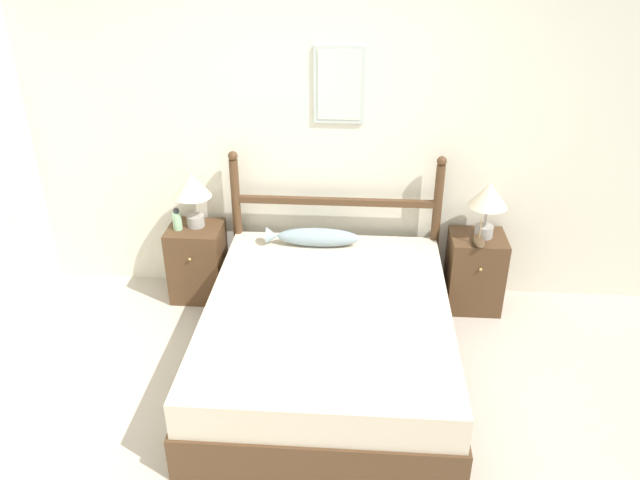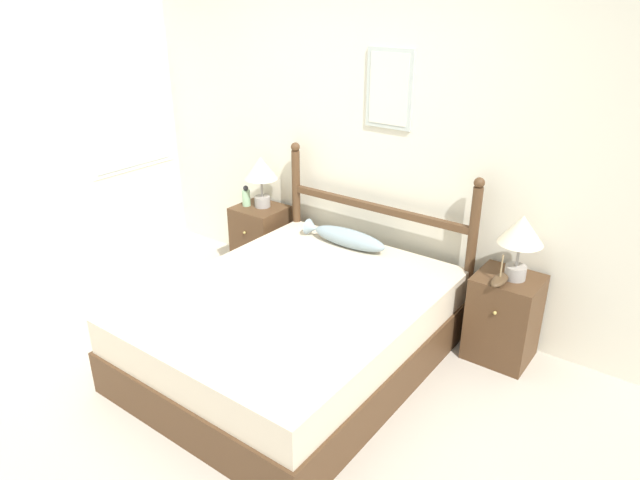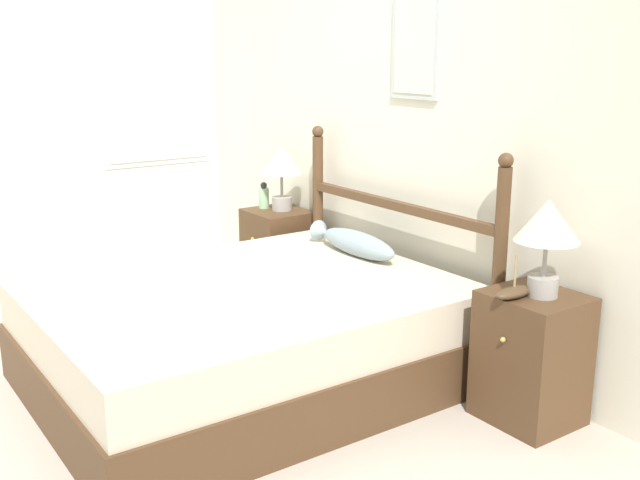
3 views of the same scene
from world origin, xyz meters
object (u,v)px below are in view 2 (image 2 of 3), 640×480
object	(u,v)px
bottle	(246,197)
bed	(296,327)
table_lamp_right	(521,234)
model_boat	(500,280)
fish_pillow	(345,237)
nightstand_left	(261,240)
nightstand_right	(503,318)
table_lamp_left	(261,171)

from	to	relation	value
bottle	bed	bearing A→B (deg)	-34.65
table_lamp_right	model_boat	size ratio (longest dim) A/B	2.04
table_lamp_right	fish_pillow	world-z (taller)	table_lamp_right
nightstand_left	model_boat	distance (m)	2.16
bed	fish_pillow	bearing A→B (deg)	100.90
bed	model_boat	xyz separation A→B (m)	(1.05, 0.74, 0.37)
nightstand_left	bottle	world-z (taller)	bottle
bed	nightstand_right	distance (m)	1.38
bed	nightstand_right	size ratio (longest dim) A/B	3.35
table_lamp_right	nightstand_right	bearing A→B (deg)	-174.79
nightstand_right	fish_pillow	size ratio (longest dim) A/B	0.86
nightstand_left	nightstand_right	distance (m)	2.15
nightstand_left	fish_pillow	bearing A→B (deg)	-4.04
nightstand_left	model_boat	size ratio (longest dim) A/B	2.84
bottle	table_lamp_right	bearing A→B (deg)	1.00
table_lamp_right	bottle	world-z (taller)	table_lamp_right
model_boat	table_lamp_right	bearing A→B (deg)	66.23
nightstand_left	table_lamp_right	distance (m)	2.27
nightstand_right	model_boat	bearing A→B (deg)	-101.19
nightstand_left	bottle	size ratio (longest dim) A/B	3.35
table_lamp_left	model_boat	xyz separation A→B (m)	(2.12, -0.15, -0.28)
nightstand_right	model_boat	distance (m)	0.35
bed	table_lamp_left	size ratio (longest dim) A/B	4.65
table_lamp_left	fish_pillow	distance (m)	0.97
nightstand_right	table_lamp_right	distance (m)	0.61
table_lamp_right	bottle	bearing A→B (deg)	-179.00
table_lamp_left	table_lamp_right	xyz separation A→B (m)	(2.17, -0.03, 0.00)
nightstand_left	fish_pillow	distance (m)	0.97
nightstand_right	model_boat	world-z (taller)	model_boat
bottle	fish_pillow	world-z (taller)	bottle
nightstand_left	model_boat	xyz separation A→B (m)	(2.13, -0.12, 0.33)
nightstand_right	table_lamp_right	bearing A→B (deg)	5.21
fish_pillow	nightstand_left	bearing A→B (deg)	175.96
bed	table_lamp_left	distance (m)	1.54
nightstand_right	nightstand_left	bearing A→B (deg)	180.00
bottle	model_boat	xyz separation A→B (m)	(2.24, -0.08, -0.05)
bed	model_boat	world-z (taller)	model_boat
nightstand_right	fish_pillow	xyz separation A→B (m)	(-1.23, -0.07, 0.28)
bed	fish_pillow	size ratio (longest dim) A/B	2.87
fish_pillow	table_lamp_left	bearing A→B (deg)	174.19
table_lamp_left	model_boat	world-z (taller)	table_lamp_left
nightstand_left	table_lamp_right	xyz separation A→B (m)	(2.18, 0.00, 0.61)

